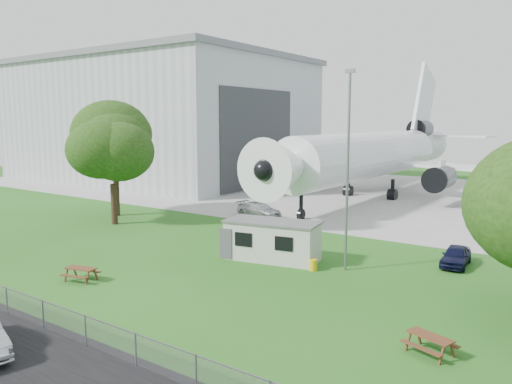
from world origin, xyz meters
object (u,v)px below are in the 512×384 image
Objects in this scene: picnic_east at (429,354)px; site_cabin at (272,240)px; hangar at (161,119)px; airliner at (374,153)px; picnic_west at (81,281)px.

site_cabin is at bearing 166.05° from picnic_east.
hangar is at bearing 162.50° from picnic_east.
hangar is at bearing 179.78° from airliner.
picnic_west is at bearing -91.96° from airliner.
hangar is 51.88m from site_cabin.
site_cabin is 12.05m from picnic_west.
hangar is 66.55m from picnic_east.
site_cabin is at bearing 42.37° from picnic_west.
airliner is 26.52× the size of picnic_west.
site_cabin is (5.25, -30.29, -3.96)m from airliner.
picnic_east is at bearing -65.03° from airliner.
airliner reaches higher than picnic_east.
hangar reaches higher than picnic_east.
hangar is 23.89× the size of picnic_east.
airliner is at bearing 132.90° from picnic_east.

